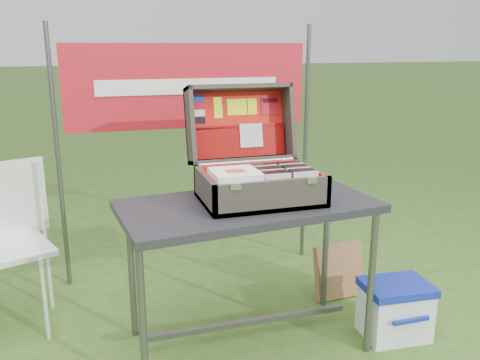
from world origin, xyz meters
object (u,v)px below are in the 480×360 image
object	(u,v)px
suitcase	(256,145)
cooler	(395,310)
table	(248,275)
cardboard_box	(339,271)
chair	(8,252)

from	to	relation	value
suitcase	cooler	world-z (taller)	suitcase
table	suitcase	world-z (taller)	suitcase
table	cardboard_box	size ratio (longest dim) A/B	3.68
cooler	chair	world-z (taller)	chair
suitcase	table	bearing A→B (deg)	-132.73
cooler	chair	size ratio (longest dim) A/B	0.39
cooler	chair	distance (m)	2.15
table	suitcase	xyz separation A→B (m)	(0.06, 0.07, 0.67)
cooler	table	bearing A→B (deg)	171.55
suitcase	cooler	xyz separation A→B (m)	(0.73, -0.24, -0.91)
cardboard_box	chair	bearing A→B (deg)	169.22
suitcase	cardboard_box	world-z (taller)	suitcase
suitcase	chair	distance (m)	1.49
suitcase	chair	world-z (taller)	suitcase
chair	cardboard_box	distance (m)	1.96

